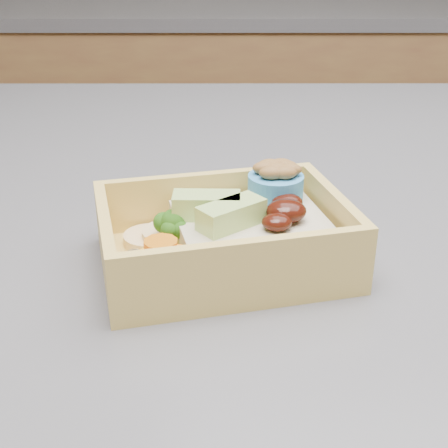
{
  "coord_description": "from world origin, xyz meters",
  "views": [
    {
      "loc": [
        0.03,
        -0.56,
        1.13
      ],
      "look_at": [
        0.03,
        -0.2,
        0.95
      ],
      "focal_mm": 50.0,
      "sensor_mm": 36.0,
      "label": 1
    }
  ],
  "objects": [
    {
      "name": "back_cabinets",
      "position": [
        0.0,
        1.23,
        0.89
      ],
      "size": [
        3.2,
        0.62,
        2.3
      ],
      "color": "brown",
      "rests_on": "ground"
    },
    {
      "name": "bento_box",
      "position": [
        0.04,
        -0.19,
        0.94
      ],
      "size": [
        0.18,
        0.15,
        0.06
      ],
      "rotation": [
        0.0,
        0.0,
        0.24
      ],
      "color": "#DDBA5B",
      "rests_on": "island"
    }
  ]
}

